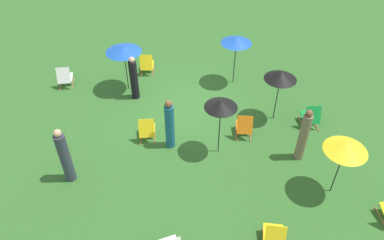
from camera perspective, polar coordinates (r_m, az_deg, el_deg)
ground_plane at (r=13.13m, az=-0.95°, el=1.69°), size 40.00×40.00×0.00m
deckchair_0 at (r=14.89m, az=-6.86°, el=8.34°), size 0.61×0.83×0.83m
deckchair_3 at (r=14.82m, az=-18.73°, el=6.14°), size 0.52×0.79×0.83m
deckchair_4 at (r=9.50m, az=12.35°, el=-16.82°), size 0.68×0.87×0.83m
deckchair_5 at (r=11.98m, az=7.92°, el=-0.96°), size 0.64×0.85×0.83m
deckchair_6 at (r=12.84m, az=17.61°, el=0.53°), size 0.56×0.81×0.83m
deckchair_7 at (r=11.83m, az=-6.84°, el=-1.47°), size 0.56×0.81×0.83m
umbrella_0 at (r=10.42m, az=4.41°, el=2.36°), size 0.95×0.95×1.93m
umbrella_1 at (r=10.06m, az=22.42°, el=-3.74°), size 1.10×1.10×1.85m
umbrella_2 at (r=13.40m, az=-10.37°, el=10.54°), size 1.25×1.25×1.78m
umbrella_3 at (r=13.60m, az=6.77°, el=11.99°), size 1.11×1.11×1.93m
umbrella_4 at (r=12.04m, az=13.33°, el=6.60°), size 1.03×1.03×1.86m
person_0 at (r=13.36m, az=-8.81°, el=6.19°), size 0.37×0.37×1.67m
person_1 at (r=11.23m, az=-3.41°, el=-0.76°), size 0.40×0.40×1.75m
person_2 at (r=11.27m, az=16.56°, el=-2.32°), size 0.36×0.36×1.81m
person_3 at (r=10.77m, az=-18.73°, el=-5.29°), size 0.38×0.38×1.85m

